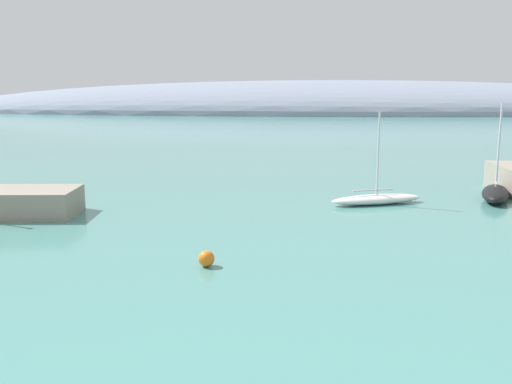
{
  "coord_description": "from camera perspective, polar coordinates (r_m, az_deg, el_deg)",
  "views": [
    {
      "loc": [
        4.17,
        -8.77,
        8.5
      ],
      "look_at": [
        1.67,
        27.92,
        1.84
      ],
      "focal_mm": 39.69,
      "sensor_mm": 36.0,
      "label": 1
    }
  ],
  "objects": [
    {
      "name": "distant_ridge",
      "position": [
        226.64,
        7.59,
        8.02
      ],
      "size": [
        310.87,
        87.51,
        24.46
      ],
      "primitive_type": "ellipsoid",
      "color": "gray",
      "rests_on": "ground"
    },
    {
      "name": "sailboat_black_near_shore",
      "position": [
        47.76,
        22.97,
        -0.09
      ],
      "size": [
        3.95,
        6.67,
        7.55
      ],
      "rotation": [
        0.0,
        0.0,
        4.38
      ],
      "color": "black",
      "rests_on": "water"
    },
    {
      "name": "sailboat_white_mid_mooring",
      "position": [
        43.56,
        12.05,
        -0.67
      ],
      "size": [
        7.47,
        4.1,
        6.93
      ],
      "rotation": [
        0.0,
        0.0,
        0.34
      ],
      "color": "white",
      "rests_on": "water"
    },
    {
      "name": "mooring_buoy_orange",
      "position": [
        27.83,
        -5.02,
        -6.71
      ],
      "size": [
        0.8,
        0.8,
        0.8
      ],
      "primitive_type": "sphere",
      "color": "orange",
      "rests_on": "water"
    }
  ]
}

